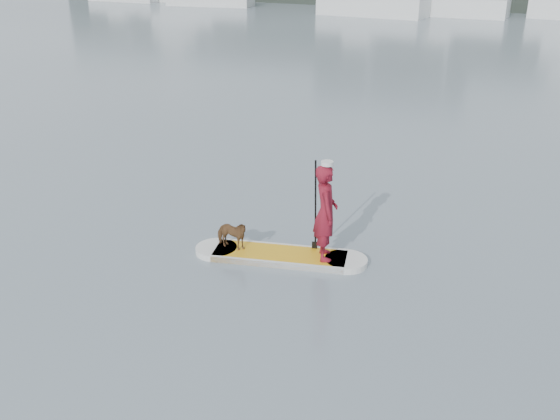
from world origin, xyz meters
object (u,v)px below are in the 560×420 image
at_px(sailboat_c, 371,4).
at_px(sailboat_d, 451,4).
at_px(paddler, 326,212).
at_px(dog, 231,234).
at_px(paddleboard, 280,256).

relative_size(sailboat_c, sailboat_d, 0.97).
height_order(paddler, dog, paddler).
bearing_deg(paddler, dog, 76.41).
bearing_deg(paddler, sailboat_c, -11.22).
height_order(paddleboard, sailboat_c, sailboat_c).
xyz_separation_m(dog, sailboat_d, (-3.27, 42.23, 0.48)).
bearing_deg(paddleboard, sailboat_d, 82.97).
bearing_deg(paddleboard, paddler, -0.00).
height_order(paddleboard, sailboat_d, sailboat_d).
distance_m(paddleboard, sailboat_c, 40.89).
xyz_separation_m(paddler, sailboat_c, (-10.65, 39.50, -0.13)).
relative_size(paddler, sailboat_d, 0.15).
bearing_deg(dog, paddler, -75.53).
height_order(paddler, sailboat_d, sailboat_d).
xyz_separation_m(paddler, sailboat_d, (-5.00, 41.84, -0.13)).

